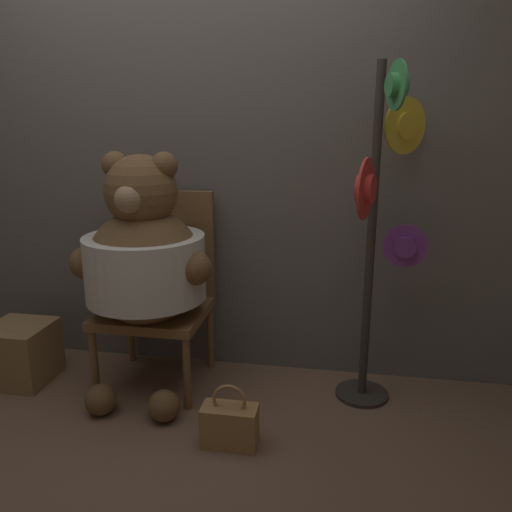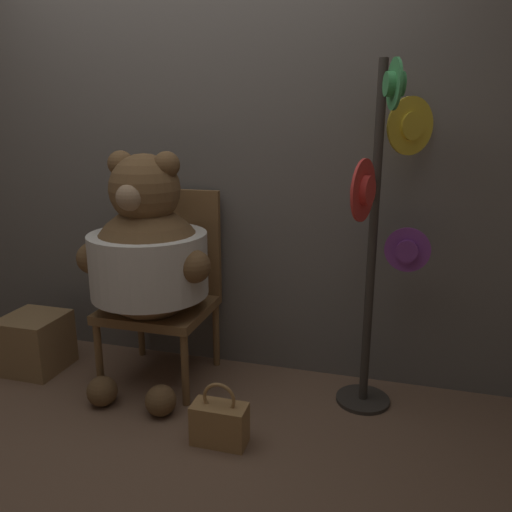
{
  "view_description": "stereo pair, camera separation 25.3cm",
  "coord_description": "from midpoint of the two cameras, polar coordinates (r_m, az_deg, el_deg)",
  "views": [
    {
      "loc": [
        0.87,
        -2.12,
        1.43
      ],
      "look_at": [
        0.45,
        0.29,
        0.77
      ],
      "focal_mm": 35.0,
      "sensor_mm": 36.0,
      "label": 1
    },
    {
      "loc": [
        1.11,
        -2.06,
        1.43
      ],
      "look_at": [
        0.45,
        0.29,
        0.77
      ],
      "focal_mm": 35.0,
      "sensor_mm": 36.0,
      "label": 2
    }
  ],
  "objects": [
    {
      "name": "chair",
      "position": [
        2.87,
        -7.82,
        -3.11
      ],
      "size": [
        0.56,
        0.52,
        1.06
      ],
      "color": "brown",
      "rests_on": "ground_plane"
    },
    {
      "name": "hat_display_rack",
      "position": [
        2.46,
        16.99,
        3.17
      ],
      "size": [
        0.41,
        0.51,
        1.71
      ],
      "color": "#332D28",
      "rests_on": "ground_plane"
    },
    {
      "name": "teddy_bear",
      "position": [
        2.65,
        -9.59,
        -0.11
      ],
      "size": [
        0.75,
        0.66,
        1.29
      ],
      "color": "brown",
      "rests_on": "ground_plane"
    },
    {
      "name": "wooden_crate",
      "position": [
        3.22,
        -21.88,
        -9.2
      ],
      "size": [
        0.33,
        0.33,
        0.33
      ],
      "color": "#937047",
      "rests_on": "ground_plane"
    },
    {
      "name": "ground_plane",
      "position": [
        2.72,
        -8.49,
        -16.84
      ],
      "size": [
        14.0,
        14.0,
        0.0
      ],
      "primitive_type": "plane",
      "color": "brown"
    },
    {
      "name": "wall_back",
      "position": [
        2.92,
        -4.18,
        13.9
      ],
      "size": [
        8.0,
        0.1,
        2.75
      ],
      "color": "#66605B",
      "rests_on": "ground_plane"
    },
    {
      "name": "handbag_on_ground",
      "position": [
        2.39,
        -1.02,
        -18.59
      ],
      "size": [
        0.25,
        0.13,
        0.31
      ],
      "color": "#A87A47",
      "rests_on": "ground_plane"
    }
  ]
}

